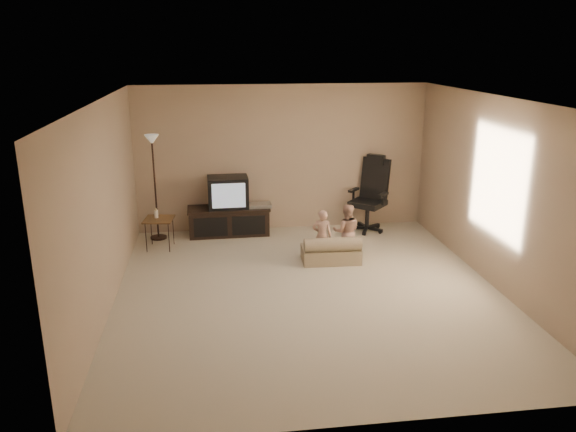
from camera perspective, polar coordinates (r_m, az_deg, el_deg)
The scene contains 9 objects.
floor at distance 7.49m, azimuth 2.09°, elevation -7.64°, with size 5.50×5.50×0.00m, color beige.
room_shell at distance 6.99m, azimuth 2.22°, elevation 3.74°, with size 5.50×5.50×5.50m.
tv_stand at distance 9.59m, azimuth -6.02°, elevation 0.53°, with size 1.42×0.54×1.01m.
office_chair at distance 9.86m, azimuth 8.31°, elevation 1.24°, with size 0.85×0.85×1.31m.
side_table at distance 9.09m, azimuth -13.00°, elevation -0.34°, with size 0.50×0.50×0.67m.
floor_lamp at distance 9.37m, azimuth -13.51°, elevation 5.18°, with size 0.27×0.27×1.75m.
child_sofa at distance 8.40m, azimuth 4.42°, elevation -3.62°, with size 0.88×0.52×0.42m.
toddler_left at distance 8.35m, azimuth 3.48°, elevation -2.04°, with size 0.29×0.21×0.80m, color tan.
toddler_right at distance 8.51m, azimuth 5.94°, elevation -1.57°, with size 0.41×0.23×0.85m, color tan.
Camera 1 is at (-1.18, -6.70, 3.12)m, focal length 35.00 mm.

